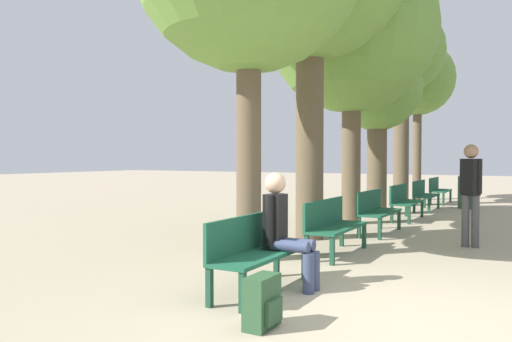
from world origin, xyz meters
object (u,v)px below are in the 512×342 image
Objects in this scene: tree_row_3 at (377,91)px; pedestrian_near at (471,188)px; bench_row_5 at (438,188)px; bench_row_2 at (376,209)px; bench_row_4 at (423,193)px; tree_row_4 at (402,55)px; tree_row_2 at (352,29)px; tree_row_5 at (418,80)px; trash_bin at (468,192)px; bench_row_1 at (332,223)px; backpack at (263,302)px; bench_row_0 at (255,248)px; person_seated at (285,227)px; bench_row_3 at (404,199)px.

tree_row_3 reaches higher than pedestrian_near.
tree_row_3 reaches higher than bench_row_5.
bench_row_2 is 1.00× the size of bench_row_5.
pedestrian_near is (1.79, -5.56, 0.49)m from bench_row_4.
tree_row_4 reaches higher than bench_row_2.
tree_row_2 is at bearing 127.40° from bench_row_2.
tree_row_5 reaches higher than trash_bin.
bench_row_1 reaches higher than backpack.
bench_row_5 is at bearing 81.72° from tree_row_2.
tree_row_5 is at bearing 96.15° from backpack.
bench_row_2 is 4.12m from tree_row_2.
bench_row_0 is 0.26× the size of tree_row_4.
bench_row_0 is 9.68m from bench_row_4.
tree_row_2 is 2.38m from tree_row_3.
pedestrian_near is at bearing -72.20° from bench_row_4.
person_seated is at bearing 107.78° from backpack.
bench_row_3 is 3.42× the size of backpack.
pedestrian_near is at bearing -83.53° from trash_bin.
backpack is at bearing -72.22° from person_seated.
tree_row_4 is (0.00, 4.80, 0.28)m from tree_row_2.
bench_row_3 is 1.66× the size of trash_bin.
tree_row_5 is (-0.89, 3.53, 3.70)m from bench_row_4.
bench_row_2 and bench_row_3 have the same top height.
tree_row_4 reaches higher than trash_bin.
bench_row_3 is 0.28× the size of tree_row_5.
bench_row_2 is (0.00, 4.84, 0.00)m from bench_row_0.
person_seated is (1.12, -12.92, -3.50)m from tree_row_5.
backpack is (1.53, -7.01, -4.12)m from tree_row_2.
tree_row_4 is at bearing 111.80° from pedestrian_near.
bench_row_2 is 6.14m from trash_bin.
tree_row_5 is (-0.00, 5.11, 0.97)m from tree_row_3.
bench_row_0 is 0.28× the size of tree_row_5.
backpack is (0.64, -1.01, -0.26)m from bench_row_0.
bench_row_3 is at bearing 54.80° from tree_row_2.
tree_row_2 is at bearing 144.83° from pedestrian_near.
bench_row_4 is 0.92× the size of pedestrian_near.
tree_row_3 is 3.05m from tree_row_4.
tree_row_4 is 12.69m from backpack.
trash_bin reaches higher than bench_row_3.
person_seated is (1.12, -10.52, -3.93)m from tree_row_4.
person_seated is (0.23, -2.14, 0.20)m from bench_row_1.
trash_bin is (1.90, 2.80, -2.75)m from tree_row_3.
bench_row_2 is 0.92× the size of pedestrian_near.
bench_row_5 is 0.92× the size of pedestrian_near.
trash_bin is at bearing 96.47° from pedestrian_near.
bench_row_1 is at bearing 90.00° from bench_row_0.
tree_row_4 is at bearing -124.43° from bench_row_5.
bench_row_3 is at bearing 90.00° from bench_row_0.
bench_row_4 is at bearing 93.45° from backpack.
tree_row_5 reaches higher than bench_row_1.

